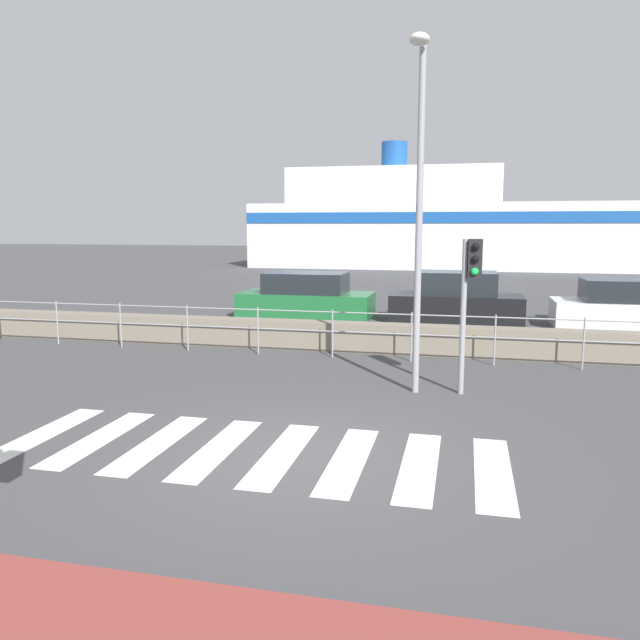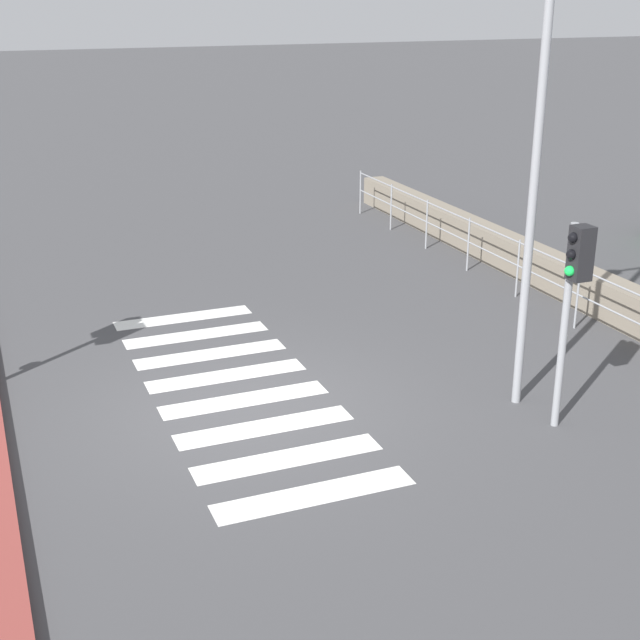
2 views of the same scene
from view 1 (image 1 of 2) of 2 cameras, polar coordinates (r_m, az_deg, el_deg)
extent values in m
plane|color=#424244|center=(8.38, -1.64, -12.30)|extent=(160.00, 160.00, 0.00)
cube|color=silver|center=(10.04, -23.89, -9.45)|extent=(0.45, 2.40, 0.01)
cube|color=silver|center=(9.54, -19.49, -10.13)|extent=(0.45, 2.40, 0.01)
cube|color=silver|center=(9.10, -14.62, -10.82)|extent=(0.45, 2.40, 0.01)
cube|color=silver|center=(8.73, -9.28, -11.49)|extent=(0.45, 2.40, 0.01)
cube|color=silver|center=(8.45, -3.50, -12.10)|extent=(0.45, 2.40, 0.01)
cube|color=silver|center=(8.25, 2.65, -12.62)|extent=(0.45, 2.40, 0.01)
cube|color=silver|center=(8.15, 9.05, -13.00)|extent=(0.45, 2.40, 0.01)
cube|color=silver|center=(8.14, 15.55, -13.23)|extent=(0.45, 2.40, 0.01)
cube|color=slate|center=(14.90, 5.20, -1.63)|extent=(21.77, 0.55, 0.69)
cylinder|color=gray|center=(13.93, 4.74, 0.61)|extent=(19.59, 0.03, 0.03)
cylinder|color=gray|center=(14.00, 4.72, -1.19)|extent=(19.59, 0.03, 0.03)
cylinder|color=gray|center=(17.11, -22.89, -0.23)|extent=(0.04, 0.04, 1.11)
cylinder|color=gray|center=(16.13, -17.76, -0.47)|extent=(0.04, 0.04, 1.11)
cylinder|color=gray|center=(15.29, -12.02, -0.72)|extent=(0.04, 0.04, 1.11)
cylinder|color=gray|center=(14.63, -5.69, -0.99)|extent=(0.04, 0.04, 1.11)
cylinder|color=gray|center=(14.16, 1.15, -1.27)|extent=(0.04, 0.04, 1.11)
cylinder|color=gray|center=(13.91, 8.34, -1.55)|extent=(0.04, 0.04, 1.11)
cylinder|color=gray|center=(13.88, 15.69, -1.80)|extent=(0.04, 0.04, 1.11)
cylinder|color=gray|center=(14.08, 22.95, -2.02)|extent=(0.04, 0.04, 1.11)
cylinder|color=gray|center=(11.28, 12.95, 0.21)|extent=(0.10, 0.10, 2.76)
cube|color=black|center=(11.18, 14.00, 5.46)|extent=(0.24, 0.24, 0.68)
sphere|color=black|center=(11.03, 14.05, 6.51)|extent=(0.13, 0.13, 0.13)
sphere|color=black|center=(11.04, 14.01, 5.42)|extent=(0.13, 0.13, 0.13)
sphere|color=#19D84C|center=(11.05, 13.97, 4.33)|extent=(0.13, 0.13, 0.13)
cylinder|color=gray|center=(11.12, 9.04, 8.69)|extent=(0.12, 0.12, 6.04)
cylinder|color=gray|center=(11.10, 9.26, 23.69)|extent=(0.07, 0.82, 0.07)
ellipsoid|color=silver|center=(10.69, 9.08, 24.01)|extent=(0.32, 0.42, 0.19)
cube|color=silver|center=(45.00, 10.69, 7.56)|extent=(26.17, 6.01, 4.49)
cube|color=white|center=(45.33, 6.76, 12.05)|extent=(14.66, 4.81, 2.47)
cube|color=#194C99|center=(41.98, 10.55, 9.21)|extent=(26.17, 0.08, 0.72)
cylinder|color=#194C99|center=(45.50, 6.81, 14.73)|extent=(1.80, 1.80, 1.80)
cube|color=#1E6633|center=(20.51, -1.27, 1.40)|extent=(4.34, 1.89, 0.81)
cube|color=#1E2328|center=(20.43, -1.28, 3.44)|extent=(2.60, 1.67, 0.66)
cube|color=black|center=(19.87, 12.31, 1.05)|extent=(4.02, 1.76, 0.87)
cube|color=#1E2328|center=(19.78, 12.38, 3.32)|extent=(2.41, 1.55, 0.71)
cube|color=silver|center=(20.40, 26.14, 0.44)|extent=(4.09, 1.83, 0.79)
cube|color=#1E2328|center=(20.32, 26.28, 2.44)|extent=(2.46, 1.61, 0.64)
camera|label=2|loc=(9.99, 78.93, 16.04)|focal=50.00mm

